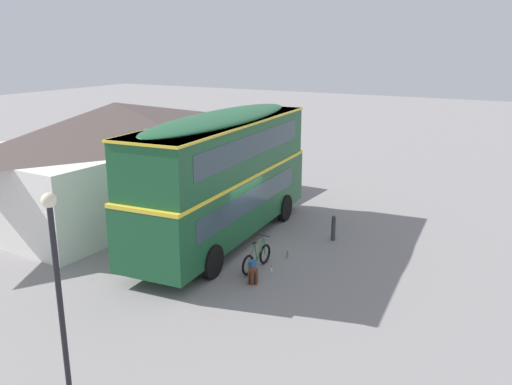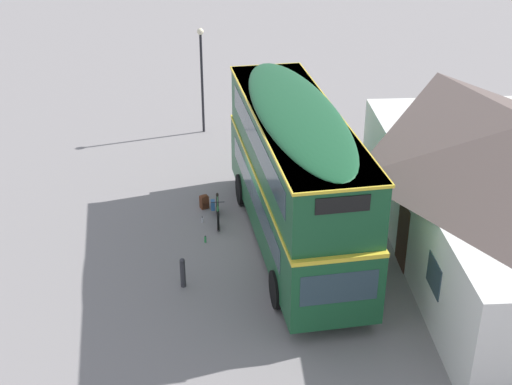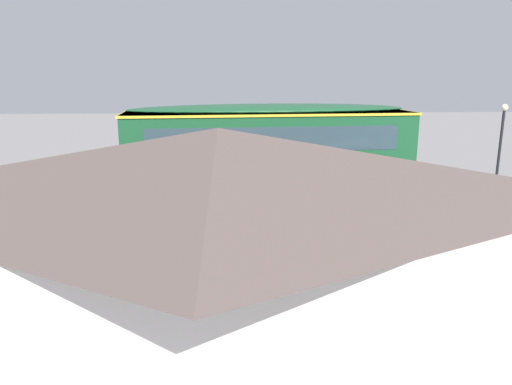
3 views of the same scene
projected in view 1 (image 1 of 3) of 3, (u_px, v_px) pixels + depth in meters
The scene contains 9 objects.
ground_plane at pixel (232, 247), 19.42m from camera, with size 120.00×120.00×0.00m, color gray.
double_decker_bus at pixel (224, 172), 19.42m from camera, with size 10.25×3.35×4.79m.
touring_bicycle at pixel (256, 259), 17.39m from camera, with size 1.77×0.46×1.03m.
backpack_on_ground at pixel (253, 275), 16.43m from camera, with size 0.34×0.35×0.52m.
water_bottle_clear_plastic at pixel (271, 269), 17.29m from camera, with size 0.07×0.07×0.22m.
water_bottle_green_metal at pixel (287, 255), 18.41m from camera, with size 0.07×0.07×0.24m.
pub_building at pixel (118, 154), 23.93m from camera, with size 13.27×7.83×4.67m.
street_lamp at pixel (58, 283), 9.94m from camera, with size 0.28×0.28×4.61m.
kerb_bollard at pixel (333, 228), 20.00m from camera, with size 0.16×0.16×0.97m.
Camera 1 is at (-15.41, -9.64, 7.17)m, focal length 37.43 mm.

